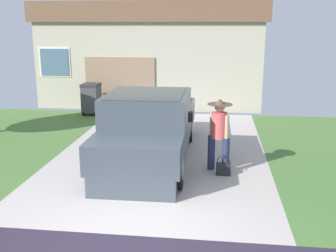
# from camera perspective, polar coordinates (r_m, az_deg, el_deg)

# --- Properties ---
(pickup_truck) EXTENTS (2.06, 5.49, 1.68)m
(pickup_truck) POSITION_cam_1_polar(r_m,az_deg,el_deg) (9.59, -2.71, -0.69)
(pickup_truck) COLOR #404A52
(pickup_truck) RESTS_ON ground
(person_with_hat) EXTENTS (0.55, 0.55, 1.65)m
(person_with_hat) POSITION_cam_1_polar(r_m,az_deg,el_deg) (8.97, 7.20, -0.70)
(person_with_hat) COLOR navy
(person_with_hat) RESTS_ON ground
(handbag) EXTENTS (0.32, 0.17, 0.45)m
(handbag) POSITION_cam_1_polar(r_m,az_deg,el_deg) (8.98, 7.79, -5.92)
(handbag) COLOR #232328
(handbag) RESTS_ON ground
(house_with_garage) EXTENTS (8.99, 7.00, 4.04)m
(house_with_garage) POSITION_cam_1_polar(r_m,az_deg,el_deg) (18.53, -1.36, 10.53)
(house_with_garage) COLOR #BAB39D
(house_with_garage) RESTS_ON ground
(wheeled_trash_bin) EXTENTS (0.60, 0.72, 1.13)m
(wheeled_trash_bin) POSITION_cam_1_polar(r_m,az_deg,el_deg) (15.01, -10.74, 3.92)
(wheeled_trash_bin) COLOR #424247
(wheeled_trash_bin) RESTS_ON ground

